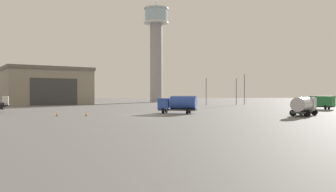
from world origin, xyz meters
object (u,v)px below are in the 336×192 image
at_px(truck_fuel_tanker_silver, 304,105).
at_px(traffic_cone_near_left, 86,114).
at_px(control_tower, 156,44).
at_px(light_post_north, 236,88).
at_px(traffic_cone_near_right, 57,114).
at_px(light_post_east, 206,88).
at_px(truck_fuel_tanker_blue, 178,104).
at_px(light_post_west, 244,86).
at_px(truck_box_green, 318,102).

distance_m(truck_fuel_tanker_silver, traffic_cone_near_left, 33.09).
distance_m(control_tower, light_post_north, 45.23).
distance_m(truck_fuel_tanker_silver, traffic_cone_near_right, 37.32).
height_order(light_post_east, traffic_cone_near_right, light_post_east).
bearing_deg(light_post_east, light_post_north, 11.01).
height_order(truck_fuel_tanker_blue, light_post_east, light_post_east).
bearing_deg(light_post_north, control_tower, 123.54).
relative_size(light_post_east, traffic_cone_near_right, 11.15).
bearing_deg(traffic_cone_near_left, control_tower, 81.20).
relative_size(truck_fuel_tanker_blue, light_post_west, 0.72).
distance_m(control_tower, light_post_east, 42.83).
xyz_separation_m(light_post_east, traffic_cone_near_right, (-30.44, -45.36, -4.53)).
xyz_separation_m(truck_box_green, traffic_cone_near_left, (-46.05, -18.86, -1.29)).
bearing_deg(truck_fuel_tanker_blue, traffic_cone_near_left, 39.36).
relative_size(truck_box_green, light_post_west, 0.68).
bearing_deg(traffic_cone_near_left, traffic_cone_near_right, -175.02).
xyz_separation_m(truck_fuel_tanker_silver, truck_fuel_tanker_blue, (-18.47, 7.48, 0.03)).
bearing_deg(truck_box_green, control_tower, -16.42).
distance_m(light_post_west, traffic_cone_near_left, 62.81).
xyz_separation_m(truck_fuel_tanker_blue, light_post_east, (11.64, 39.52, 3.22)).
xyz_separation_m(control_tower, truck_box_green, (33.46, -62.47, -21.41)).
height_order(truck_fuel_tanker_blue, traffic_cone_near_left, truck_fuel_tanker_blue).
xyz_separation_m(truck_fuel_tanker_silver, traffic_cone_near_left, (-33.00, 2.00, -1.31)).
relative_size(truck_fuel_tanker_silver, traffic_cone_near_left, 9.90).
height_order(control_tower, light_post_north, control_tower).
height_order(truck_box_green, traffic_cone_near_right, truck_box_green).
bearing_deg(traffic_cone_near_right, traffic_cone_near_left, 4.98).
xyz_separation_m(light_post_east, light_post_north, (9.30, 1.81, -0.00)).
bearing_deg(truck_fuel_tanker_blue, control_tower, -69.81).
bearing_deg(light_post_north, traffic_cone_near_left, -127.17).
bearing_deg(truck_box_green, traffic_cone_near_right, 66.33).
bearing_deg(truck_box_green, light_post_west, -30.84).
bearing_deg(light_post_west, truck_box_green, -76.25).
distance_m(truck_box_green, light_post_north, 30.05).
height_order(truck_fuel_tanker_silver, light_post_north, light_post_north).
bearing_deg(light_post_west, light_post_east, -161.13).
xyz_separation_m(control_tower, light_post_north, (22.89, -34.53, -18.14)).
distance_m(control_tower, light_post_west, 44.83).
bearing_deg(traffic_cone_near_right, light_post_north, 49.89).
relative_size(truck_fuel_tanker_silver, truck_fuel_tanker_blue, 0.96).
bearing_deg(light_post_west, truck_fuel_tanker_blue, -118.82).
bearing_deg(light_post_east, truck_fuel_tanker_blue, -106.42).
distance_m(truck_fuel_tanker_silver, light_post_east, 47.60).
height_order(truck_fuel_tanker_silver, traffic_cone_near_left, truck_fuel_tanker_silver).
relative_size(light_post_north, traffic_cone_near_left, 12.21).
height_order(truck_fuel_tanker_silver, light_post_west, light_post_west).
height_order(control_tower, light_post_west, control_tower).
xyz_separation_m(truck_fuel_tanker_blue, light_post_west, (24.08, 43.77, 3.96)).
bearing_deg(light_post_north, traffic_cone_near_right, -130.11).
relative_size(truck_fuel_tanker_silver, light_post_north, 0.81).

